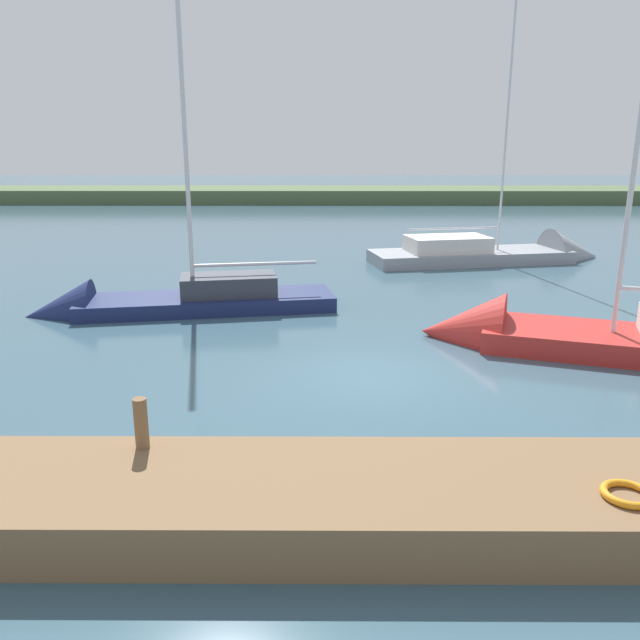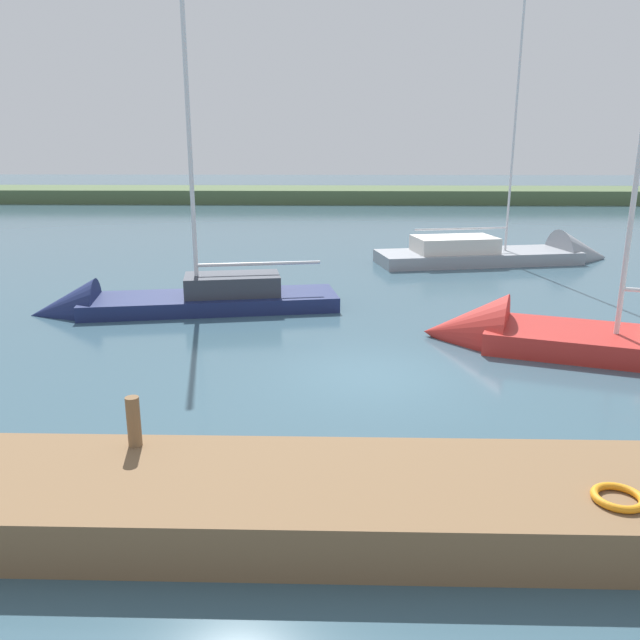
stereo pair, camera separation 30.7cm
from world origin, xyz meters
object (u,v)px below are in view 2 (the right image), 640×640
Objects in this scene: mooring_post_near at (134,422)px; life_ring_buoy at (618,497)px; sailboat_behind_pier at (582,343)px; sailboat_mid_channel at (516,258)px; sailboat_inner_slip at (166,307)px.

mooring_post_near is 6.68m from life_ring_buoy.
sailboat_mid_channel is (-1.82, -12.85, -0.05)m from sailboat_behind_pier.
life_ring_buoy is at bearing 90.96° from sailboat_behind_pier.
sailboat_behind_pier is at bearing 151.75° from sailboat_inner_slip.
sailboat_inner_slip is 0.78× the size of sailboat_mid_channel.
sailboat_behind_pier reaches higher than mooring_post_near.
sailboat_behind_pier is (-9.18, -6.89, -0.89)m from mooring_post_near.
mooring_post_near is 0.07× the size of sailboat_inner_slip.
mooring_post_near is 0.07× the size of sailboat_behind_pier.
sailboat_mid_channel is (-4.47, -21.10, -0.60)m from life_ring_buoy.
mooring_post_near is at bearing -130.42° from sailboat_mid_channel.
sailboat_behind_pier reaches higher than life_ring_buoy.
mooring_post_near is 0.06× the size of sailboat_mid_channel.
mooring_post_near reaches higher than life_ring_buoy.
life_ring_buoy is 0.06× the size of sailboat_behind_pier.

